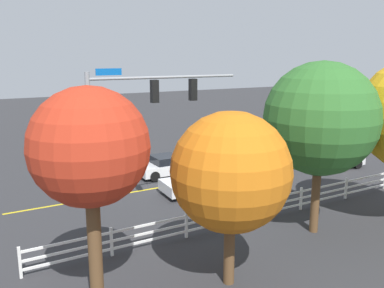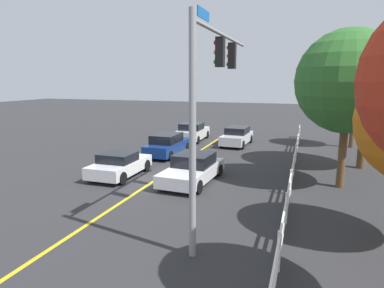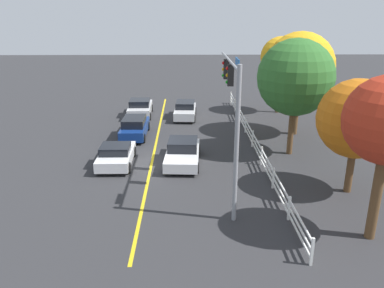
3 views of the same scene
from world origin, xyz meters
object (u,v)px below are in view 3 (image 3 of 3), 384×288
car_0 (185,110)px  car_4 (135,127)px  car_3 (183,152)px  tree_4 (281,58)px  car_2 (140,108)px  tree_2 (296,78)px  tree_1 (300,67)px  tree_3 (357,119)px  car_1 (116,155)px

car_0 → car_4: 6.33m
car_3 → tree_4: tree_4 is taller
car_2 → tree_2: bearing=-133.5°
car_0 → tree_1: tree_1 is taller
tree_1 → tree_3: tree_1 is taller
car_2 → tree_1: 14.04m
tree_3 → tree_4: (-16.32, 0.07, 1.05)m
tree_3 → car_4: bearing=-127.8°
tree_4 → tree_2: bearing=-8.7°
tree_1 → car_3: bearing=-56.0°
car_4 → tree_3: 15.61m
car_2 → car_0: bearing=-102.7°
car_1 → tree_3: tree_3 is taller
tree_1 → tree_4: bearing=178.2°
car_1 → car_2: 11.44m
car_4 → tree_4: 14.60m
tree_1 → car_0: bearing=-119.8°
tree_2 → tree_4: 10.87m
tree_1 → car_4: bearing=-88.0°
car_4 → tree_2: tree_2 is taller
car_0 → car_4: car_4 is taller
car_4 → tree_4: bearing=-59.3°
car_2 → car_4: car_2 is taller
car_2 → tree_3: 19.90m
tree_4 → tree_3: bearing=-0.2°
car_2 → tree_1: tree_1 is taller
car_0 → car_1: 11.43m
car_0 → car_4: size_ratio=0.94×
tree_2 → tree_3: 5.90m
tree_2 → tree_4: size_ratio=1.09×
car_0 → tree_1: 10.40m
car_4 → tree_4: size_ratio=0.66×
car_2 → car_3: car_2 is taller
car_0 → car_2: 4.05m
car_4 → car_2: bearing=3.4°
car_1 → tree_4: 18.23m
car_2 → car_3: (11.14, 3.80, -0.05)m
car_4 → tree_3: tree_3 is taller
car_4 → tree_2: 11.94m
car_0 → car_2: car_2 is taller
car_1 → car_2: (-11.44, 0.20, 0.09)m
car_3 → tree_1: 10.99m
car_3 → tree_3: (4.16, 8.52, 3.21)m
car_1 → tree_2: bearing=-81.2°
car_1 → tree_3: (3.86, 12.52, 3.25)m
car_2 → car_4: bearing=-178.9°
car_3 → tree_1: (-5.64, 8.37, 4.35)m
car_0 → car_3: size_ratio=0.90×
car_3 → car_4: car_4 is taller
car_1 → tree_4: size_ratio=0.58×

